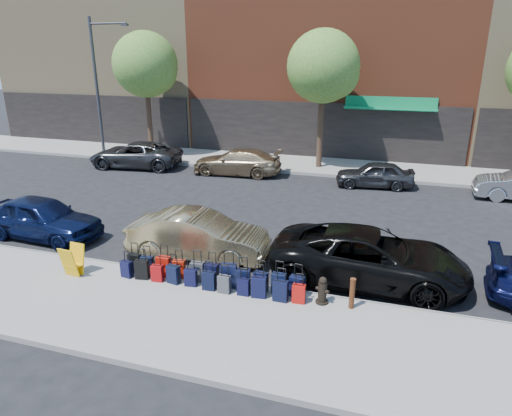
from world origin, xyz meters
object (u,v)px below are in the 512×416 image
(streetlight, at_px, (99,79))
(display_rack, at_px, (73,261))
(fire_hydrant, at_px, (322,291))
(car_near_2, at_px, (369,257))
(tree_left, at_px, (148,66))
(bollard, at_px, (352,293))
(car_far_0, at_px, (135,155))
(car_far_1, at_px, (237,162))
(tree_center, at_px, (326,69))
(car_near_0, at_px, (42,218))
(suitcase_front_5, at_px, (212,273))
(car_near_1, at_px, (198,235))
(car_far_2, at_px, (375,174))

(streetlight, distance_m, display_rack, 17.29)
(fire_hydrant, bearing_deg, car_near_2, 84.11)
(tree_left, xyz_separation_m, bollard, (13.73, -14.44, -4.84))
(display_rack, height_order, car_far_0, car_far_0)
(display_rack, xyz_separation_m, car_far_1, (0.52, 12.62, 0.09))
(tree_center, height_order, fire_hydrant, tree_center)
(car_near_0, bearing_deg, car_near_2, -86.07)
(suitcase_front_5, bearing_deg, streetlight, 136.39)
(streetlight, height_order, bollard, streetlight)
(display_rack, bearing_deg, car_near_2, 21.63)
(car_far_1, bearing_deg, car_near_0, -22.81)
(car_near_1, xyz_separation_m, car_far_2, (4.89, 9.84, -0.11))
(tree_center, distance_m, streetlight, 13.48)
(suitcase_front_5, height_order, car_far_2, car_far_2)
(suitcase_front_5, height_order, fire_hydrant, suitcase_front_5)
(suitcase_front_5, bearing_deg, car_far_2, 75.32)
(suitcase_front_5, bearing_deg, display_rack, -166.03)
(streetlight, distance_m, fire_hydrant, 21.42)
(suitcase_front_5, relative_size, car_far_0, 0.18)
(suitcase_front_5, distance_m, bollard, 3.89)
(tree_left, distance_m, streetlight, 3.11)
(tree_center, relative_size, bollard, 8.84)
(tree_center, xyz_separation_m, suitcase_front_5, (-0.66, -14.26, -4.97))
(car_far_0, distance_m, car_far_2, 13.22)
(streetlight, xyz_separation_m, fire_hydrant, (15.92, -13.71, -4.17))
(fire_hydrant, xyz_separation_m, bollard, (0.75, -0.02, 0.08))
(tree_center, bearing_deg, tree_left, 180.00)
(car_near_0, bearing_deg, suitcase_front_5, -99.09)
(tree_left, xyz_separation_m, car_near_2, (13.99, -12.57, -4.64))
(fire_hydrant, distance_m, display_rack, 7.16)
(car_far_2, bearing_deg, display_rack, -38.74)
(streetlight, xyz_separation_m, bollard, (16.67, -13.74, -4.09))
(streetlight, relative_size, car_far_1, 1.69)
(bollard, relative_size, car_near_2, 0.15)
(fire_hydrant, bearing_deg, display_rack, -152.08)
(car_near_0, bearing_deg, car_far_1, -16.11)
(fire_hydrant, relative_size, car_far_1, 0.16)
(car_far_0, bearing_deg, streetlight, -127.30)
(suitcase_front_5, bearing_deg, car_near_2, 25.14)
(car_near_0, height_order, car_far_0, car_near_0)
(fire_hydrant, height_order, car_far_2, car_far_2)
(tree_center, xyz_separation_m, car_near_0, (-7.76, -12.69, -4.67))
(fire_hydrant, bearing_deg, suitcase_front_5, -159.85)
(display_rack, bearing_deg, fire_hydrant, 9.79)
(car_near_1, bearing_deg, car_far_0, 36.18)
(suitcase_front_5, bearing_deg, car_far_1, 109.43)
(tree_center, distance_m, suitcase_front_5, 15.11)
(tree_left, bearing_deg, streetlight, -166.61)
(fire_hydrant, bearing_deg, tree_left, 155.01)
(car_far_1, bearing_deg, car_far_0, -91.32)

